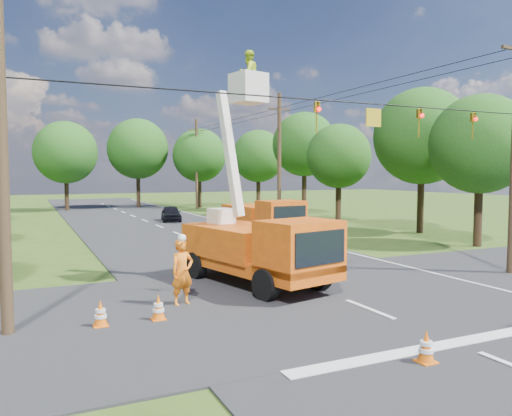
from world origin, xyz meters
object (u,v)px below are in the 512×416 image
second_truck (263,218)px  tree_right_e (258,156)px  ground_worker (182,272)px  tree_right_d (304,144)px  traffic_cone_7 (265,231)px  tree_right_b (422,136)px  tree_far_c (199,155)px  tree_right_c (339,156)px  traffic_cone_2 (296,257)px  traffic_cone_4 (158,308)px  traffic_cone_8 (279,245)px  tree_far_a (66,152)px  pole_right_far (197,163)px  tree_far_b (138,149)px  traffic_cone_3 (270,244)px  tree_right_a (480,144)px  distant_car (171,213)px  bucket_truck (257,237)px  traffic_cone_5 (101,314)px  pole_left (2,153)px  traffic_cone_0 (426,347)px  pole_right_mid (279,159)px

second_truck → tree_right_e: tree_right_e is taller
ground_worker → tree_right_d: tree_right_d is taller
traffic_cone_7 → tree_right_b: tree_right_b is taller
tree_far_c → tree_right_c: bearing=-80.9°
traffic_cone_2 → tree_right_c: (11.58, 13.79, 4.95)m
traffic_cone_4 → traffic_cone_8: (8.51, 9.24, 0.00)m
traffic_cone_7 → ground_worker: bearing=-124.6°
tree_far_a → tree_far_c: 14.53m
ground_worker → tree_right_b: (19.77, 11.13, 5.42)m
pole_right_far → tree_far_b: (-5.50, 5.00, 1.70)m
traffic_cone_3 → tree_right_d: bearing=55.0°
ground_worker → tree_right_a: size_ratio=0.24×
distant_car → traffic_cone_4: distant_car is taller
bucket_truck → tree_far_c: bearing=61.3°
traffic_cone_8 → tree_far_c: bearing=78.4°
pole_right_far → traffic_cone_2: bearing=-101.2°
traffic_cone_3 → traffic_cone_5: (-9.65, -9.52, 0.00)m
pole_right_far → tree_right_c: 21.52m
tree_right_a → traffic_cone_5: bearing=-163.1°
bucket_truck → tree_right_c: (14.76, 16.61, 3.56)m
bucket_truck → pole_left: 8.74m
bucket_truck → pole_left: bearing=-176.3°
traffic_cone_0 → traffic_cone_4: size_ratio=1.00×
traffic_cone_2 → tree_right_d: (13.18, 21.79, 6.32)m
traffic_cone_0 → traffic_cone_3: bearing=75.8°
tree_far_a → pole_right_mid: bearing=-59.6°
traffic_cone_3 → pole_right_far: (6.18, 30.82, 4.75)m
tree_right_c → tree_far_c: tree_far_c is taller
ground_worker → traffic_cone_7: bearing=41.1°
second_truck → traffic_cone_5: bearing=-133.6°
second_truck → traffic_cone_2: second_truck is taller
ground_worker → pole_left: (-4.73, -0.87, 3.49)m
tree_far_b → second_truck: bearing=-88.2°
traffic_cone_8 → tree_right_c: bearing=44.0°
traffic_cone_2 → tree_right_d: 26.24m
traffic_cone_4 → tree_right_c: size_ratio=0.09×
traffic_cone_2 → traffic_cone_5: bearing=-148.2°
traffic_cone_2 → tree_right_c: tree_right_c is taller
tree_right_a → tree_right_d: 21.07m
bucket_truck → ground_worker: (-3.21, -1.52, -0.74)m
distant_car → tree_right_c: (11.21, -8.02, 4.66)m
tree_right_e → tree_far_b: 14.75m
second_truck → traffic_cone_0: (-5.43, -19.21, -0.92)m
tree_far_a → tree_far_b: (8.00, 2.00, 0.62)m
bucket_truck → traffic_cone_2: bearing=28.6°
traffic_cone_2 → tree_right_c: size_ratio=0.09×
bucket_truck → tree_right_e: bearing=51.7°
traffic_cone_3 → tree_right_d: tree_right_d is taller
bucket_truck → tree_right_d: bearing=43.3°
traffic_cone_4 → tree_far_c: bearing=70.1°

